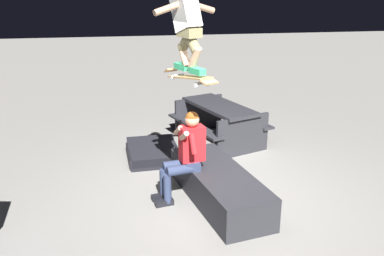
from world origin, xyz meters
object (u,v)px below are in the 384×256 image
ledge_box_main (219,186)px  picnic_table_back (219,117)px  skater_airborne (187,23)px  person_sitting_on_ledge (185,152)px  skateboard (189,77)px  kicker_ramp (153,156)px

ledge_box_main → picnic_table_back: 2.40m
ledge_box_main → skater_airborne: 2.30m
skater_airborne → picnic_table_back: size_ratio=0.55×
person_sitting_on_ledge → skateboard: skateboard is taller
kicker_ramp → picnic_table_back: picnic_table_back is taller
person_sitting_on_ledge → skater_airborne: skater_airborne is taller
picnic_table_back → skateboard: bearing=156.9°
person_sitting_on_ledge → skateboard: (-0.08, -0.05, 1.08)m
person_sitting_on_ledge → skater_airborne: bearing=-138.3°
skateboard → picnic_table_back: (2.26, -0.96, -1.30)m
skateboard → ledge_box_main: bearing=-99.2°
skater_airborne → picnic_table_back: 3.13m
kicker_ramp → picnic_table_back: bearing=-64.3°
ledge_box_main → person_sitting_on_ledge: 0.69m
person_sitting_on_ledge → skater_airborne: 1.77m
skateboard → skater_airborne: 0.69m
kicker_ramp → person_sitting_on_ledge: bearing=-167.9°
person_sitting_on_ledge → ledge_box_main: bearing=-108.1°
person_sitting_on_ledge → skateboard: size_ratio=1.28×
skater_airborne → picnic_table_back: bearing=-24.1°
ledge_box_main → skater_airborne: bearing=74.6°
person_sitting_on_ledge → kicker_ramp: (1.53, 0.33, -0.66)m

